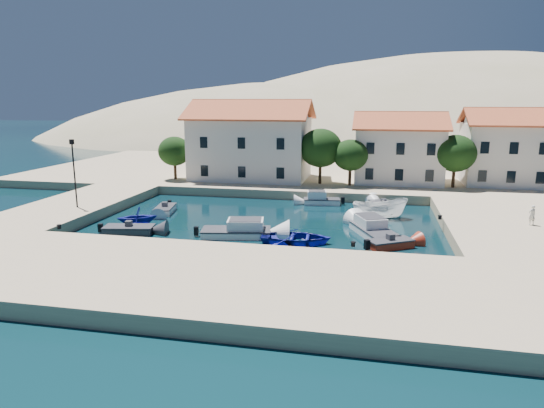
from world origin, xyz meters
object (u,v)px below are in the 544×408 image
(lamppost, at_px, (74,167))
(pedestrian, at_px, (532,215))
(cabin_cruiser_east, at_px, (374,230))
(rowboat_south, at_px, (296,243))
(building_left, at_px, (251,139))
(building_right, at_px, (505,146))
(boat_east, at_px, (380,219))
(building_mid, at_px, (399,147))
(cabin_cruiser_south, at_px, (236,231))

(lamppost, relative_size, pedestrian, 3.89)
(cabin_cruiser_east, bearing_deg, pedestrian, -103.64)
(rowboat_south, xyz_separation_m, cabin_cruiser_east, (5.77, 3.40, 0.48))
(building_left, bearing_deg, rowboat_south, -68.15)
(cabin_cruiser_east, bearing_deg, building_right, -56.30)
(lamppost, bearing_deg, cabin_cruiser_east, -1.07)
(building_right, xyz_separation_m, rowboat_south, (-20.42, -25.90, -5.47))
(pedestrian, bearing_deg, boat_east, -39.85)
(building_left, distance_m, boat_east, 22.41)
(building_mid, height_order, rowboat_south, building_mid)
(building_mid, height_order, pedestrian, building_mid)
(lamppost, bearing_deg, rowboat_south, -10.47)
(lamppost, xyz_separation_m, cabin_cruiser_south, (16.12, -3.12, -4.28))
(boat_east, bearing_deg, building_left, 27.95)
(building_left, bearing_deg, building_mid, 3.18)
(building_left, bearing_deg, cabin_cruiser_east, -53.17)
(building_left, bearing_deg, lamppost, -119.90)
(lamppost, bearing_deg, building_mid, 35.45)
(building_right, distance_m, rowboat_south, 33.43)
(boat_east, relative_size, pedestrian, 3.27)
(building_mid, distance_m, pedestrian, 21.92)
(lamppost, xyz_separation_m, pedestrian, (39.03, 1.56, -2.95))
(cabin_cruiser_east, bearing_deg, building_left, 13.60)
(building_left, xyz_separation_m, building_right, (30.00, 2.00, -0.46))
(building_left, distance_m, lamppost, 23.10)
(cabin_cruiser_south, xyz_separation_m, cabin_cruiser_east, (10.73, 2.62, 0.00))
(building_right, height_order, cabin_cruiser_east, building_right)
(building_mid, height_order, cabin_cruiser_east, building_mid)
(boat_east, height_order, pedestrian, pedestrian)
(building_right, relative_size, cabin_cruiser_east, 1.60)
(building_mid, bearing_deg, cabin_cruiser_south, -119.02)
(building_mid, distance_m, building_right, 12.04)
(building_mid, xyz_separation_m, building_right, (12.00, 1.00, 0.25))
(lamppost, distance_m, boat_east, 28.30)
(boat_east, bearing_deg, cabin_cruiser_south, 107.56)
(lamppost, bearing_deg, pedestrian, 2.29)
(building_right, xyz_separation_m, boat_east, (-14.12, -16.66, -5.47))
(building_mid, xyz_separation_m, rowboat_south, (-8.42, -24.90, -5.22))
(lamppost, relative_size, rowboat_south, 1.17)
(lamppost, xyz_separation_m, boat_east, (27.38, 5.34, -4.75))
(building_right, height_order, rowboat_south, building_right)
(building_left, height_order, boat_east, building_left)
(building_left, xyz_separation_m, cabin_cruiser_south, (4.62, -23.12, -5.46))
(building_mid, relative_size, cabin_cruiser_east, 1.78)
(building_mid, xyz_separation_m, cabin_cruiser_east, (-2.65, -21.50, -4.75))
(rowboat_south, bearing_deg, pedestrian, -77.78)
(cabin_cruiser_east, relative_size, boat_east, 1.13)
(building_mid, height_order, lamppost, building_mid)
(building_right, height_order, boat_east, building_right)
(building_right, bearing_deg, building_mid, -175.24)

